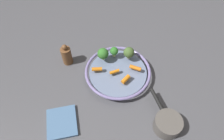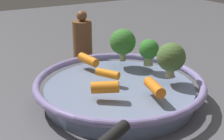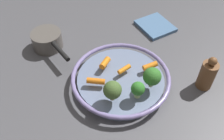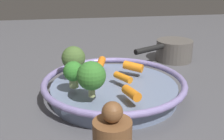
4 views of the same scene
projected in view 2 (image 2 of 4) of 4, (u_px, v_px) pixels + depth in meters
ground_plane at (119, 100)px, 0.61m from camera, size 2.11×2.11×0.00m
serving_bowl at (119, 89)px, 0.60m from camera, size 0.32×0.32×0.05m
baby_carrot_back at (108, 74)px, 0.60m from camera, size 0.04×0.05×0.02m
baby_carrot_center at (154, 87)px, 0.53m from camera, size 0.03×0.06×0.02m
baby_carrot_right at (88, 60)px, 0.66m from camera, size 0.03×0.05×0.02m
baby_carrot_near_rim at (105, 87)px, 0.53m from camera, size 0.05×0.04×0.02m
broccoli_floret_small at (171, 58)px, 0.59m from camera, size 0.05×0.05×0.07m
broccoli_floret_large at (123, 42)px, 0.67m from camera, size 0.05×0.05×0.07m
broccoli_floret_edge at (149, 50)px, 0.65m from camera, size 0.04×0.04×0.05m
pepper_mill at (82, 38)px, 0.83m from camera, size 0.05×0.05×0.12m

